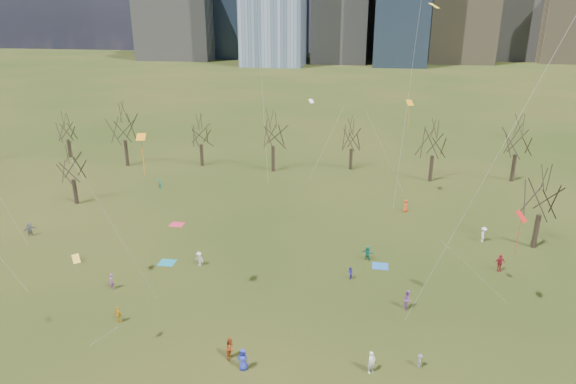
% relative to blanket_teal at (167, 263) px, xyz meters
% --- Properties ---
extents(ground, '(500.00, 500.00, 0.00)m').
position_rel_blanket_teal_xyz_m(ground, '(11.87, -8.12, -0.01)').
color(ground, black).
rests_on(ground, ground).
extents(bare_tree_row, '(113.04, 29.80, 9.50)m').
position_rel_blanket_teal_xyz_m(bare_tree_row, '(11.78, 29.10, 6.10)').
color(bare_tree_row, black).
rests_on(bare_tree_row, ground).
extents(blanket_teal, '(1.60, 1.50, 0.03)m').
position_rel_blanket_teal_xyz_m(blanket_teal, '(0.00, 0.00, 0.00)').
color(blanket_teal, '#17768E').
rests_on(blanket_teal, ground).
extents(blanket_navy, '(1.60, 1.50, 0.03)m').
position_rel_blanket_teal_xyz_m(blanket_navy, '(21.46, 2.81, 0.00)').
color(blanket_navy, '#245BAB').
rests_on(blanket_navy, ground).
extents(blanket_crimson, '(1.60, 1.50, 0.03)m').
position_rel_blanket_teal_xyz_m(blanket_crimson, '(-2.52, 9.37, 0.00)').
color(blanket_crimson, '#CE2944').
rests_on(blanket_crimson, ground).
extents(person_0, '(0.86, 0.58, 1.73)m').
position_rel_blanket_teal_xyz_m(person_0, '(11.64, -14.55, 0.85)').
color(person_0, '#2834AF').
rests_on(person_0, ground).
extents(person_1, '(0.74, 0.73, 1.72)m').
position_rel_blanket_teal_xyz_m(person_1, '(20.73, -13.36, 0.85)').
color(person_1, white).
rests_on(person_1, ground).
extents(person_2, '(0.79, 0.94, 1.74)m').
position_rel_blanket_teal_xyz_m(person_2, '(10.41, -13.43, 0.85)').
color(person_2, '#A33F17').
rests_on(person_2, ground).
extents(person_3, '(0.51, 0.77, 1.10)m').
position_rel_blanket_teal_xyz_m(person_3, '(24.21, -12.21, 0.54)').
color(person_3, slate).
rests_on(person_3, ground).
extents(person_4, '(0.92, 0.67, 1.44)m').
position_rel_blanket_teal_xyz_m(person_4, '(0.05, -10.51, 0.71)').
color(person_4, gold).
rests_on(person_4, ground).
extents(person_5, '(1.48, 0.80, 1.52)m').
position_rel_blanket_teal_xyz_m(person_5, '(20.15, 4.01, 0.75)').
color(person_5, '#1A775F').
rests_on(person_5, ground).
extents(person_7, '(0.43, 0.61, 1.56)m').
position_rel_blanket_teal_xyz_m(person_7, '(-3.06, -5.66, 0.77)').
color(person_7, '#974B94').
rests_on(person_7, ground).
extents(person_8, '(0.60, 0.70, 1.24)m').
position_rel_blanket_teal_xyz_m(person_8, '(18.56, -0.24, 0.60)').
color(person_8, '#3528AE').
rests_on(person_8, ground).
extents(person_9, '(1.11, 0.91, 1.50)m').
position_rel_blanket_teal_xyz_m(person_9, '(3.46, 0.01, 0.74)').
color(person_9, silver).
rests_on(person_9, ground).
extents(person_10, '(1.13, 0.71, 1.80)m').
position_rel_blanket_teal_xyz_m(person_10, '(33.00, 3.72, 0.88)').
color(person_10, maroon).
rests_on(person_10, ground).
extents(person_11, '(1.37, 1.38, 1.59)m').
position_rel_blanket_teal_xyz_m(person_11, '(-17.81, 3.70, 0.78)').
color(person_11, slate).
rests_on(person_11, ground).
extents(person_12, '(0.81, 0.95, 1.64)m').
position_rel_blanket_teal_xyz_m(person_12, '(24.66, 17.94, 0.81)').
color(person_12, '#FF511C').
rests_on(person_12, ground).
extents(person_13, '(0.65, 0.70, 1.61)m').
position_rel_blanket_teal_xyz_m(person_13, '(-9.44, 21.05, 0.79)').
color(person_13, '#1C7F6B').
rests_on(person_13, ground).
extents(person_14, '(0.81, 0.96, 1.77)m').
position_rel_blanket_teal_xyz_m(person_14, '(23.74, -4.54, 0.87)').
color(person_14, '#8C4C99').
rests_on(person_14, ground).
extents(person_15, '(0.81, 1.21, 1.75)m').
position_rel_blanket_teal_xyz_m(person_15, '(32.69, 10.43, 0.86)').
color(person_15, silver).
rests_on(person_15, ground).
extents(kites_airborne, '(61.44, 48.37, 31.38)m').
position_rel_blanket_teal_xyz_m(kites_airborne, '(14.03, 2.71, 12.28)').
color(kites_airborne, orange).
rests_on(kites_airborne, ground).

